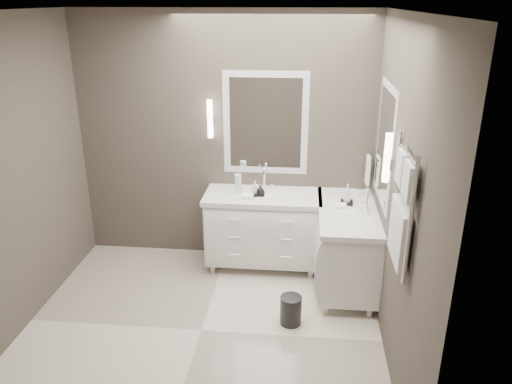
# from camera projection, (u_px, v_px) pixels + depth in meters

# --- Properties ---
(floor) EXTENTS (3.20, 3.00, 0.01)m
(floor) POSITION_uv_depth(u_px,v_px,m) (201.00, 331.00, 4.48)
(floor) COLOR silver
(floor) RESTS_ON ground
(ceiling) EXTENTS (3.20, 3.00, 0.01)m
(ceiling) POSITION_uv_depth(u_px,v_px,m) (186.00, 11.00, 3.50)
(ceiling) COLOR white
(ceiling) RESTS_ON wall_back
(wall_back) EXTENTS (3.20, 0.01, 2.70)m
(wall_back) POSITION_uv_depth(u_px,v_px,m) (224.00, 140.00, 5.39)
(wall_back) COLOR #474039
(wall_back) RESTS_ON floor
(wall_front) EXTENTS (3.20, 0.01, 2.70)m
(wall_front) POSITION_uv_depth(u_px,v_px,m) (133.00, 294.00, 2.60)
(wall_front) COLOR #474039
(wall_front) RESTS_ON floor
(wall_left) EXTENTS (0.01, 3.00, 2.70)m
(wall_left) POSITION_uv_depth(u_px,v_px,m) (4.00, 184.00, 4.14)
(wall_left) COLOR #474039
(wall_left) RESTS_ON floor
(wall_right) EXTENTS (0.01, 3.00, 2.70)m
(wall_right) POSITION_uv_depth(u_px,v_px,m) (399.00, 198.00, 3.84)
(wall_right) COLOR #474039
(wall_right) RESTS_ON floor
(vanity_back) EXTENTS (1.24, 0.59, 0.97)m
(vanity_back) POSITION_uv_depth(u_px,v_px,m) (263.00, 226.00, 5.40)
(vanity_back) COLOR white
(vanity_back) RESTS_ON floor
(vanity_right) EXTENTS (0.59, 1.24, 0.97)m
(vanity_right) POSITION_uv_depth(u_px,v_px,m) (347.00, 243.00, 5.02)
(vanity_right) COLOR white
(vanity_right) RESTS_ON floor
(mirror_back) EXTENTS (0.90, 0.02, 1.10)m
(mirror_back) POSITION_uv_depth(u_px,v_px,m) (266.00, 124.00, 5.26)
(mirror_back) COLOR white
(mirror_back) RESTS_ON wall_back
(mirror_right) EXTENTS (0.02, 0.90, 1.10)m
(mirror_right) POSITION_uv_depth(u_px,v_px,m) (385.00, 144.00, 4.51)
(mirror_right) COLOR white
(mirror_right) RESTS_ON wall_right
(sconce_back) EXTENTS (0.06, 0.06, 0.40)m
(sconce_back) POSITION_uv_depth(u_px,v_px,m) (210.00, 120.00, 5.23)
(sconce_back) COLOR white
(sconce_back) RESTS_ON wall_back
(sconce_right) EXTENTS (0.06, 0.06, 0.40)m
(sconce_right) POSITION_uv_depth(u_px,v_px,m) (387.00, 159.00, 3.97)
(sconce_right) COLOR white
(sconce_right) RESTS_ON wall_right
(towel_bar_corner) EXTENTS (0.03, 0.22, 0.30)m
(towel_bar_corner) POSITION_uv_depth(u_px,v_px,m) (368.00, 170.00, 5.20)
(towel_bar_corner) COLOR white
(towel_bar_corner) RESTS_ON wall_right
(towel_ladder) EXTENTS (0.06, 0.58, 0.90)m
(towel_ladder) POSITION_uv_depth(u_px,v_px,m) (401.00, 213.00, 3.46)
(towel_ladder) COLOR white
(towel_ladder) RESTS_ON wall_right
(waste_bin) EXTENTS (0.25, 0.25, 0.28)m
(waste_bin) POSITION_uv_depth(u_px,v_px,m) (291.00, 310.00, 4.53)
(waste_bin) COLOR black
(waste_bin) RESTS_ON floor
(amenity_tray_back) EXTENTS (0.14, 0.11, 0.02)m
(amenity_tray_back) POSITION_uv_depth(u_px,v_px,m) (258.00, 194.00, 5.24)
(amenity_tray_back) COLOR black
(amenity_tray_back) RESTS_ON vanity_back
(amenity_tray_right) EXTENTS (0.13, 0.17, 0.02)m
(amenity_tray_right) POSITION_uv_depth(u_px,v_px,m) (347.00, 203.00, 5.02)
(amenity_tray_right) COLOR black
(amenity_tray_right) RESTS_ON vanity_right
(water_bottle) EXTENTS (0.08, 0.08, 0.20)m
(water_bottle) POSITION_uv_depth(u_px,v_px,m) (238.00, 184.00, 5.28)
(water_bottle) COLOR silver
(water_bottle) RESTS_ON vanity_back
(soap_bottle_a) EXTENTS (0.08, 0.08, 0.13)m
(soap_bottle_a) POSITION_uv_depth(u_px,v_px,m) (255.00, 187.00, 5.23)
(soap_bottle_a) COLOR white
(soap_bottle_a) RESTS_ON amenity_tray_back
(soap_bottle_b) EXTENTS (0.10, 0.10, 0.10)m
(soap_bottle_b) POSITION_uv_depth(u_px,v_px,m) (261.00, 190.00, 5.19)
(soap_bottle_b) COLOR black
(soap_bottle_b) RESTS_ON amenity_tray_back
(soap_bottle_c) EXTENTS (0.09, 0.09, 0.19)m
(soap_bottle_c) POSITION_uv_depth(u_px,v_px,m) (347.00, 193.00, 4.98)
(soap_bottle_c) COLOR white
(soap_bottle_c) RESTS_ON amenity_tray_right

